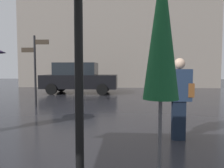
# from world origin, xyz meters

# --- Properties ---
(folded_patio_umbrella_far) EXTENTS (0.43, 0.43, 2.55)m
(folded_patio_umbrella_far) POSITION_xyz_m (1.08, -0.30, 1.76)
(folded_patio_umbrella_far) COLOR black
(folded_patio_umbrella_far) RESTS_ON ground
(pedestrian_with_bag) EXTENTS (0.52, 0.24, 1.69)m
(pedestrian_with_bag) POSITION_xyz_m (1.84, 2.11, 0.96)
(pedestrian_with_bag) COLOR black
(pedestrian_with_bag) RESTS_ON ground
(parked_car_left) EXTENTS (4.42, 2.07, 1.83)m
(parked_car_left) POSITION_xyz_m (-2.10, 10.67, 0.94)
(parked_car_left) COLOR black
(parked_car_left) RESTS_ON ground
(street_signpost) EXTENTS (1.08, 0.08, 2.75)m
(street_signpost) POSITION_xyz_m (-2.77, 5.90, 1.67)
(street_signpost) COLOR black
(street_signpost) RESTS_ON ground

